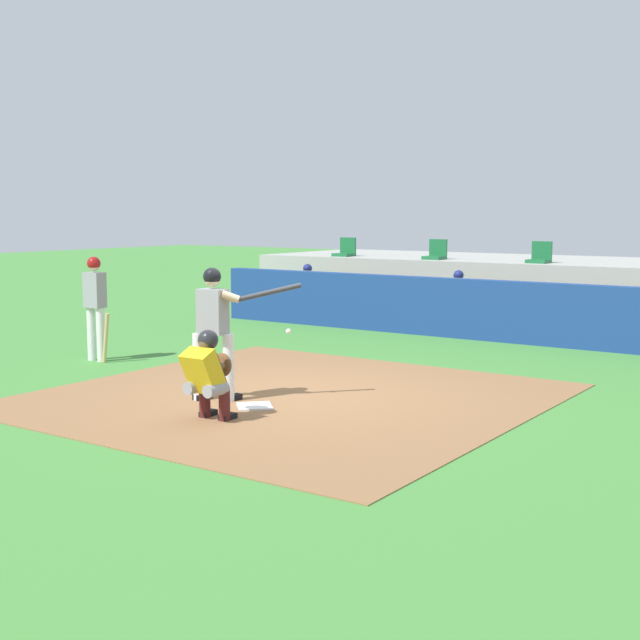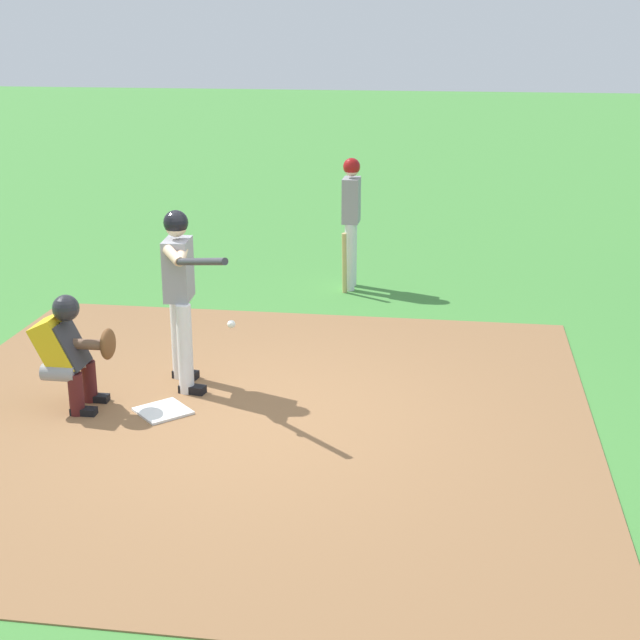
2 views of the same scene
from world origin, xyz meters
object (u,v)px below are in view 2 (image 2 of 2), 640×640
Objects in this scene: on_deck_batter at (351,215)px; catcher_crouched at (71,348)px; home_plate at (163,411)px; batter_at_plate at (180,288)px.

catcher_crouched is at bearing -25.42° from on_deck_batter.
on_deck_batter is at bearing 154.58° from catcher_crouched.
on_deck_batter is (-4.48, 1.26, 1.00)m from home_plate.
catcher_crouched is 4.97m from on_deck_batter.
on_deck_batter is at bearing 164.30° from home_plate.
catcher_crouched is at bearing -90.45° from home_plate.
on_deck_batter reaches higher than home_plate.
batter_at_plate is (-0.67, 0.02, 1.01)m from home_plate.
on_deck_batter reaches higher than catcher_crouched.
home_plate is at bearing -1.33° from batter_at_plate.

